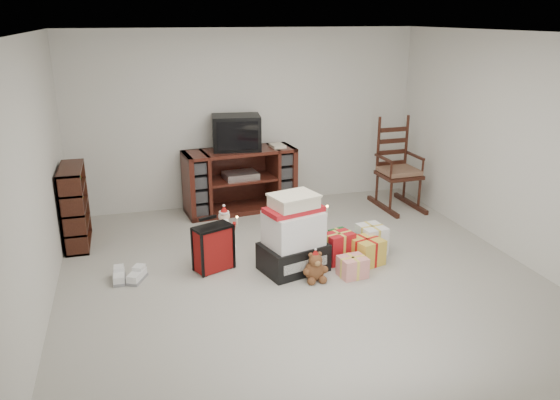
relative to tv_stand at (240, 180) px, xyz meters
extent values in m
cube|color=#ACA89D|center=(0.18, -2.19, -0.45)|extent=(5.00, 5.00, 0.01)
cube|color=white|center=(0.18, -2.19, 2.06)|extent=(5.00, 5.00, 0.01)
cube|color=silver|center=(0.18, 0.31, 0.81)|extent=(5.00, 0.01, 2.50)
cube|color=silver|center=(0.18, -4.69, 0.81)|extent=(5.00, 0.01, 2.50)
cube|color=silver|center=(-2.32, -2.19, 0.81)|extent=(0.01, 5.00, 2.50)
cube|color=silver|center=(2.68, -2.19, 0.81)|extent=(0.01, 5.00, 2.50)
cube|color=#481C14|center=(0.00, 0.00, 0.00)|extent=(1.60, 0.71, 0.89)
cube|color=#B9B8BB|center=(0.00, -0.03, 0.08)|extent=(0.50, 0.38, 0.09)
cube|color=#3E1C10|center=(-2.16, -0.66, 0.04)|extent=(0.26, 0.79, 0.97)
cube|color=#3E1C10|center=(2.22, -0.50, 0.04)|extent=(0.56, 0.54, 0.05)
cube|color=brown|center=(2.22, -0.50, 0.11)|extent=(0.52, 0.50, 0.06)
cube|color=#3E1C10|center=(2.22, -0.27, 0.49)|extent=(0.46, 0.08, 0.83)
cube|color=#3E1C10|center=(2.22, -0.50, -0.41)|extent=(0.57, 0.91, 0.06)
cube|color=black|center=(0.15, -2.06, -0.29)|extent=(0.78, 0.65, 0.30)
cube|color=white|center=(0.15, -2.06, 0.05)|extent=(0.66, 0.57, 0.37)
cube|color=#B5141C|center=(0.15, -2.06, 0.26)|extent=(0.67, 0.48, 0.05)
cube|color=beige|center=(0.15, -2.06, 0.35)|extent=(0.53, 0.46, 0.12)
cube|color=maroon|center=(-0.69, -1.83, -0.19)|extent=(0.44, 0.34, 0.52)
cube|color=black|center=(-0.69, -1.74, 0.14)|extent=(0.20, 0.11, 0.03)
ellipsoid|color=brown|center=(0.29, -2.36, -0.34)|extent=(0.21, 0.18, 0.22)
sphere|color=brown|center=(0.29, -2.39, -0.20)|extent=(0.14, 0.14, 0.14)
cone|color=maroon|center=(0.59, -1.40, -0.24)|extent=(0.29, 0.29, 0.42)
sphere|color=beige|center=(0.59, -1.40, 0.03)|extent=(0.14, 0.14, 0.14)
cone|color=maroon|center=(0.59, -1.40, 0.14)|extent=(0.13, 0.13, 0.10)
cylinder|color=silver|center=(0.74, -1.51, -0.02)|extent=(0.02, 0.02, 0.13)
cone|color=maroon|center=(-0.47, -1.32, -0.26)|extent=(0.26, 0.26, 0.37)
sphere|color=beige|center=(-0.47, -1.32, -0.03)|extent=(0.12, 0.12, 0.12)
cone|color=maroon|center=(-0.47, -1.32, 0.06)|extent=(0.11, 0.11, 0.09)
cylinder|color=silver|center=(-0.33, -1.42, -0.07)|extent=(0.02, 0.02, 0.11)
cube|color=white|center=(-1.69, -1.84, -0.39)|extent=(0.13, 0.29, 0.10)
cube|color=white|center=(-1.51, -1.84, -0.39)|extent=(0.24, 0.31, 0.10)
cube|color=#B5141C|center=(0.69, -1.97, -0.30)|extent=(0.28, 0.28, 0.28)
cube|color=#175F29|center=(0.91, -1.70, -0.30)|extent=(0.28, 0.28, 0.28)
cube|color=yellow|center=(0.96, -2.13, -0.30)|extent=(0.28, 0.28, 0.28)
cube|color=white|center=(0.64, -2.35, -0.30)|extent=(0.28, 0.28, 0.28)
cube|color=white|center=(1.18, -1.92, -0.30)|extent=(0.28, 0.28, 0.28)
cube|color=black|center=(-0.03, 0.03, 0.68)|extent=(0.70, 0.54, 0.48)
cube|color=black|center=(-0.03, -0.20, 0.68)|extent=(0.55, 0.09, 0.38)
camera|label=1|loc=(-1.47, -7.25, 2.21)|focal=35.00mm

